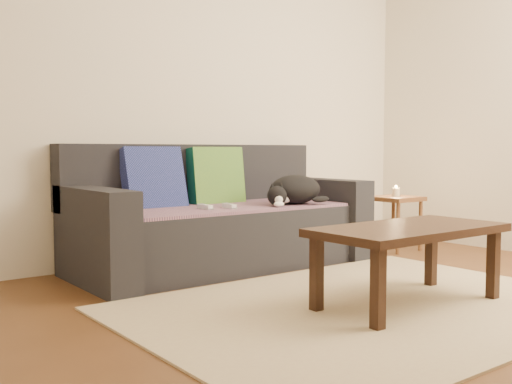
% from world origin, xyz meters
% --- Properties ---
extents(ground, '(4.50, 4.50, 0.00)m').
position_xyz_m(ground, '(0.00, 0.00, 0.00)').
color(ground, brown).
rests_on(ground, ground).
extents(back_wall, '(4.50, 0.04, 2.60)m').
position_xyz_m(back_wall, '(0.00, 2.00, 1.30)').
color(back_wall, beige).
rests_on(back_wall, ground).
extents(sofa, '(2.10, 0.94, 0.87)m').
position_xyz_m(sofa, '(0.00, 1.57, 0.31)').
color(sofa, '#232328').
rests_on(sofa, ground).
extents(throw_blanket, '(1.66, 0.74, 0.02)m').
position_xyz_m(throw_blanket, '(0.00, 1.48, 0.43)').
color(throw_blanket, '#3B274A').
rests_on(throw_blanket, sofa).
extents(cushion_navy, '(0.43, 0.22, 0.45)m').
position_xyz_m(cushion_navy, '(-0.42, 1.74, 0.63)').
color(cushion_navy, '#121F4E').
rests_on(cushion_navy, throw_blanket).
extents(cushion_green, '(0.43, 0.16, 0.44)m').
position_xyz_m(cushion_green, '(0.09, 1.74, 0.63)').
color(cushion_green, '#0A4535').
rests_on(cushion_green, throw_blanket).
extents(cat, '(0.54, 0.43, 0.21)m').
position_xyz_m(cat, '(0.46, 1.29, 0.54)').
color(cat, black).
rests_on(cat, throw_blanket).
extents(wii_remote_a, '(0.06, 0.15, 0.03)m').
position_xyz_m(wii_remote_a, '(-0.08, 1.32, 0.46)').
color(wii_remote_a, white).
rests_on(wii_remote_a, throw_blanket).
extents(wii_remote_b, '(0.04, 0.15, 0.03)m').
position_xyz_m(wii_remote_b, '(-0.24, 1.37, 0.46)').
color(wii_remote_b, white).
rests_on(wii_remote_b, throw_blanket).
extents(side_table, '(0.36, 0.36, 0.45)m').
position_xyz_m(side_table, '(1.55, 1.26, 0.37)').
color(side_table, brown).
rests_on(side_table, ground).
extents(candle, '(0.06, 0.06, 0.09)m').
position_xyz_m(candle, '(1.55, 1.26, 0.48)').
color(candle, beige).
rests_on(candle, side_table).
extents(rug, '(2.50, 1.80, 0.01)m').
position_xyz_m(rug, '(0.00, 0.15, 0.01)').
color(rug, tan).
rests_on(rug, ground).
extents(coffee_table, '(1.07, 0.54, 0.43)m').
position_xyz_m(coffee_table, '(0.19, 0.05, 0.38)').
color(coffee_table, black).
rests_on(coffee_table, rug).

